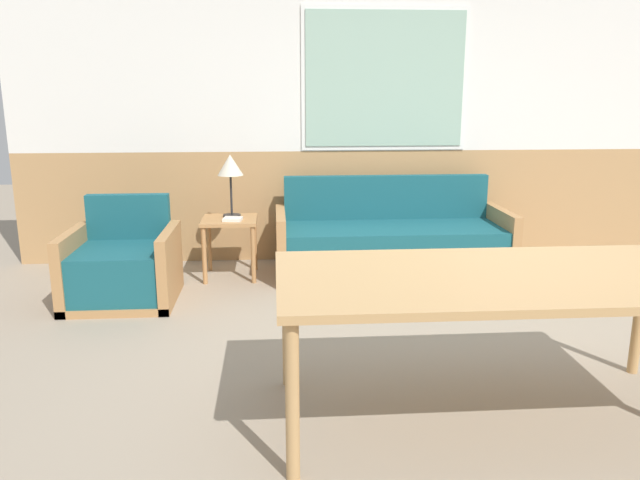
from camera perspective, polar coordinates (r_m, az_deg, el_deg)
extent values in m
plane|color=gray|center=(3.95, 13.26, -11.38)|extent=(16.00, 16.00, 0.00)
cube|color=tan|center=(6.25, 6.40, 3.26)|extent=(7.20, 0.06, 1.07)
cube|color=white|center=(6.15, 6.74, 15.72)|extent=(7.20, 0.06, 1.63)
cube|color=white|center=(6.09, 5.95, 14.41)|extent=(1.58, 0.01, 1.32)
cube|color=#99BCA8|center=(6.09, 5.96, 14.41)|extent=(1.50, 0.02, 1.24)
cube|color=#B27F4C|center=(5.76, 6.53, -2.79)|extent=(2.09, 0.81, 0.06)
cube|color=#195660|center=(5.68, 6.63, -0.68)|extent=(1.93, 0.73, 0.39)
cube|color=#195660|center=(5.96, 6.06, 3.93)|extent=(1.93, 0.10, 0.41)
cube|color=#B27F4C|center=(5.59, -3.59, -0.43)|extent=(0.08, 0.81, 0.59)
cube|color=#B27F4C|center=(5.96, 16.15, -0.06)|extent=(0.08, 0.81, 0.59)
cube|color=#B27F4C|center=(5.24, -17.46, -5.03)|extent=(0.83, 0.79, 0.06)
cube|color=#195660|center=(5.16, -17.68, -2.81)|extent=(0.67, 0.71, 0.37)
cube|color=#195660|center=(5.41, -17.10, 2.07)|extent=(0.67, 0.10, 0.37)
cube|color=#B27F4C|center=(5.26, -21.64, -2.35)|extent=(0.08, 0.79, 0.57)
cube|color=#B27F4C|center=(5.09, -13.54, -2.28)|extent=(0.08, 0.79, 0.57)
cube|color=#B27F4C|center=(5.58, -8.28, 1.80)|extent=(0.48, 0.48, 0.03)
cylinder|color=#B27F4C|center=(5.46, -10.53, -1.44)|extent=(0.04, 0.04, 0.50)
cylinder|color=#B27F4C|center=(5.43, -6.11, -1.37)|extent=(0.04, 0.04, 0.50)
cylinder|color=#B27F4C|center=(5.86, -10.10, -0.38)|extent=(0.04, 0.04, 0.50)
cylinder|color=#B27F4C|center=(5.84, -5.99, -0.31)|extent=(0.04, 0.04, 0.50)
cylinder|color=#262628|center=(5.66, -8.06, 2.23)|extent=(0.16, 0.16, 0.02)
cylinder|color=#262628|center=(5.63, -8.12, 4.10)|extent=(0.02, 0.02, 0.35)
cone|color=beige|center=(5.59, -8.21, 6.82)|extent=(0.23, 0.23, 0.18)
cube|color=white|center=(5.49, -7.99, 1.91)|extent=(0.18, 0.16, 0.03)
cube|color=tan|center=(3.17, 16.07, -3.34)|extent=(2.18, 1.02, 0.04)
cylinder|color=tan|center=(2.71, -2.54, -14.58)|extent=(0.06, 0.06, 0.73)
cylinder|color=tan|center=(3.53, -3.00, -7.67)|extent=(0.06, 0.06, 0.73)
cylinder|color=tan|center=(4.12, 27.15, -6.08)|extent=(0.06, 0.06, 0.73)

